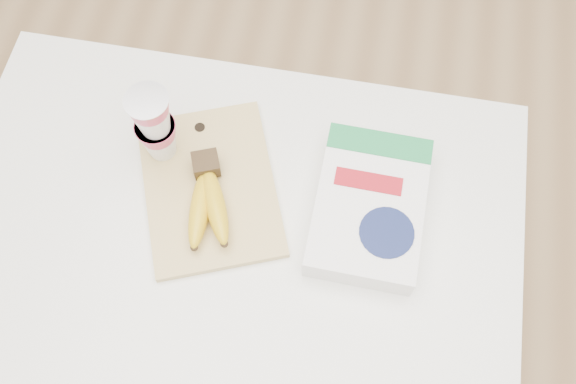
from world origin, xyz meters
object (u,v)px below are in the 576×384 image
object	(u,v)px
table	(244,286)
cutting_board	(210,187)
yogurt_stack	(154,124)
bananas	(207,200)
cereal_box	(369,207)

from	to	relation	value
table	cutting_board	bearing A→B (deg)	128.90
table	yogurt_stack	bearing A→B (deg)	141.80
bananas	cutting_board	bearing A→B (deg)	101.60
table	bananas	bearing A→B (deg)	149.44
table	cutting_board	world-z (taller)	cutting_board
table	cutting_board	size ratio (longest dim) A/B	3.27
table	bananas	size ratio (longest dim) A/B	5.39
bananas	cereal_box	bearing A→B (deg)	8.16
bananas	yogurt_stack	distance (m)	0.16
cutting_board	cereal_box	size ratio (longest dim) A/B	1.13
table	cereal_box	bearing A→B (deg)	15.58
table	bananas	distance (m)	0.44
yogurt_stack	bananas	bearing A→B (deg)	-40.95
yogurt_stack	cereal_box	distance (m)	0.41
cutting_board	cereal_box	bearing A→B (deg)	-21.12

